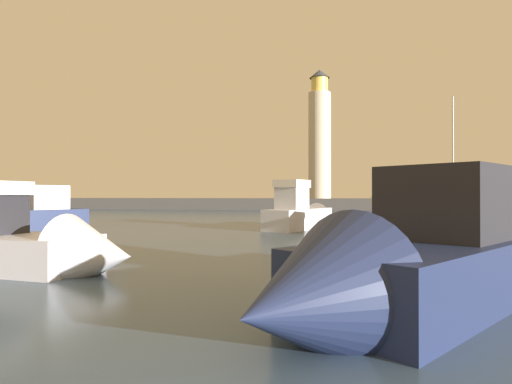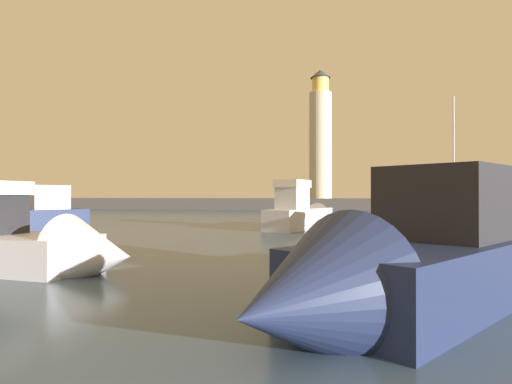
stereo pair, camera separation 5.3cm
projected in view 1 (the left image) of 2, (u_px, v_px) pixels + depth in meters
ground_plane at (297, 224)px, 32.75m from camera, size 220.00×220.00×0.00m
breakwater at (308, 204)px, 63.30m from camera, size 82.91×4.24×1.74m
lighthouse at (320, 137)px, 63.10m from camera, size 3.35×3.35×19.41m
motorboat_0 at (14, 216)px, 26.74m from camera, size 6.69×8.22×3.39m
motorboat_1 at (405, 265)px, 8.13m from camera, size 7.81×8.80×3.54m
motorboat_2 at (428, 227)px, 20.51m from camera, size 5.83×6.48×2.66m
motorboat_4 at (27, 244)px, 12.70m from camera, size 8.06×3.50×3.31m
motorboat_5 at (303, 213)px, 28.77m from camera, size 5.05×8.08×3.48m
sailboat_moored at (449, 217)px, 33.40m from camera, size 2.99×7.98×9.97m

